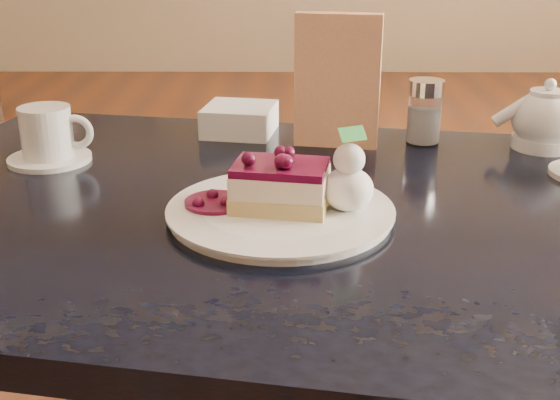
{
  "coord_description": "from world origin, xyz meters",
  "views": [
    {
      "loc": [
        -0.22,
        -0.41,
        1.07
      ],
      "look_at": [
        -0.22,
        0.33,
        0.78
      ],
      "focal_mm": 45.0,
      "sensor_mm": 36.0,
      "label": 1
    }
  ],
  "objects_px": {
    "main_table": "(287,255)",
    "tea_set": "(554,128)",
    "dessert_plate": "(280,212)",
    "cheesecake_slice": "(280,186)",
    "coffee_set": "(49,137)"
  },
  "relations": [
    {
      "from": "dessert_plate",
      "to": "coffee_set",
      "type": "relative_size",
      "value": 2.05
    },
    {
      "from": "main_table",
      "to": "dessert_plate",
      "type": "relative_size",
      "value": 4.62
    },
    {
      "from": "coffee_set",
      "to": "dessert_plate",
      "type": "bearing_deg",
      "value": -31.47
    },
    {
      "from": "main_table",
      "to": "cheesecake_slice",
      "type": "height_order",
      "value": "cheesecake_slice"
    },
    {
      "from": "main_table",
      "to": "coffee_set",
      "type": "xyz_separation_m",
      "value": [
        -0.36,
        0.17,
        0.11
      ]
    },
    {
      "from": "coffee_set",
      "to": "tea_set",
      "type": "relative_size",
      "value": 0.55
    },
    {
      "from": "dessert_plate",
      "to": "cheesecake_slice",
      "type": "distance_m",
      "value": 0.03
    },
    {
      "from": "main_table",
      "to": "tea_set",
      "type": "height_order",
      "value": "tea_set"
    },
    {
      "from": "coffee_set",
      "to": "tea_set",
      "type": "height_order",
      "value": "tea_set"
    },
    {
      "from": "main_table",
      "to": "tea_set",
      "type": "relative_size",
      "value": 5.18
    },
    {
      "from": "dessert_plate",
      "to": "cheesecake_slice",
      "type": "relative_size",
      "value": 2.15
    },
    {
      "from": "dessert_plate",
      "to": "coffee_set",
      "type": "distance_m",
      "value": 0.42
    },
    {
      "from": "main_table",
      "to": "tea_set",
      "type": "bearing_deg",
      "value": 36.83
    },
    {
      "from": "main_table",
      "to": "dessert_plate",
      "type": "bearing_deg",
      "value": -90.0
    },
    {
      "from": "coffee_set",
      "to": "cheesecake_slice",
      "type": "bearing_deg",
      "value": -31.47
    }
  ]
}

